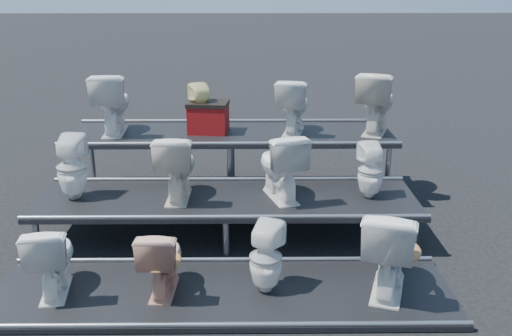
{
  "coord_description": "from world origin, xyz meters",
  "views": [
    {
      "loc": [
        0.26,
        -5.91,
        2.81
      ],
      "look_at": [
        0.32,
        0.1,
        0.77
      ],
      "focal_mm": 40.0,
      "sensor_mm": 36.0,
      "label": 1
    }
  ],
  "objects_px": {
    "toilet_1": "(162,259)",
    "toilet_9": "(201,109)",
    "toilet_4": "(72,167)",
    "toilet_5": "(176,166)",
    "toilet_8": "(112,103)",
    "toilet_0": "(52,257)",
    "red_crate": "(208,119)",
    "toilet_7": "(371,171)",
    "toilet_6": "(280,165)",
    "toilet_11": "(376,102)",
    "toilet_2": "(266,258)",
    "toilet_10": "(293,106)",
    "toilet_3": "(390,249)"
  },
  "relations": [
    {
      "from": "toilet_1",
      "to": "toilet_9",
      "type": "relative_size",
      "value": 1.01
    },
    {
      "from": "toilet_4",
      "to": "toilet_5",
      "type": "distance_m",
      "value": 1.14
    },
    {
      "from": "toilet_1",
      "to": "toilet_8",
      "type": "relative_size",
      "value": 0.82
    },
    {
      "from": "toilet_0",
      "to": "red_crate",
      "type": "xyz_separation_m",
      "value": [
        1.25,
        2.62,
        0.63
      ]
    },
    {
      "from": "toilet_1",
      "to": "toilet_7",
      "type": "relative_size",
      "value": 1.04
    },
    {
      "from": "toilet_6",
      "to": "toilet_9",
      "type": "distance_m",
      "value": 1.65
    },
    {
      "from": "toilet_4",
      "to": "toilet_6",
      "type": "distance_m",
      "value": 2.28
    },
    {
      "from": "toilet_7",
      "to": "toilet_4",
      "type": "bearing_deg",
      "value": -6.78
    },
    {
      "from": "toilet_4",
      "to": "toilet_8",
      "type": "bearing_deg",
      "value": -94.76
    },
    {
      "from": "toilet_9",
      "to": "toilet_11",
      "type": "distance_m",
      "value": 2.26
    },
    {
      "from": "toilet_4",
      "to": "toilet_0",
      "type": "bearing_deg",
      "value": 100.08
    },
    {
      "from": "toilet_1",
      "to": "toilet_2",
      "type": "relative_size",
      "value": 0.97
    },
    {
      "from": "toilet_10",
      "to": "toilet_11",
      "type": "distance_m",
      "value": 1.07
    },
    {
      "from": "toilet_9",
      "to": "toilet_11",
      "type": "relative_size",
      "value": 0.79
    },
    {
      "from": "toilet_0",
      "to": "toilet_6",
      "type": "bearing_deg",
      "value": -156.72
    },
    {
      "from": "toilet_2",
      "to": "toilet_4",
      "type": "relative_size",
      "value": 0.92
    },
    {
      "from": "toilet_6",
      "to": "toilet_11",
      "type": "bearing_deg",
      "value": -152.01
    },
    {
      "from": "toilet_0",
      "to": "toilet_3",
      "type": "height_order",
      "value": "toilet_3"
    },
    {
      "from": "toilet_3",
      "to": "toilet_9",
      "type": "height_order",
      "value": "toilet_9"
    },
    {
      "from": "toilet_3",
      "to": "toilet_11",
      "type": "height_order",
      "value": "toilet_11"
    },
    {
      "from": "toilet_10",
      "to": "toilet_1",
      "type": "bearing_deg",
      "value": 74.61
    },
    {
      "from": "toilet_2",
      "to": "red_crate",
      "type": "height_order",
      "value": "red_crate"
    },
    {
      "from": "toilet_2",
      "to": "toilet_7",
      "type": "xyz_separation_m",
      "value": [
        1.18,
        1.3,
        0.38
      ]
    },
    {
      "from": "toilet_2",
      "to": "toilet_7",
      "type": "height_order",
      "value": "toilet_7"
    },
    {
      "from": "toilet_7",
      "to": "toilet_8",
      "type": "bearing_deg",
      "value": -29.56
    },
    {
      "from": "toilet_0",
      "to": "toilet_10",
      "type": "bearing_deg",
      "value": -140.31
    },
    {
      "from": "toilet_0",
      "to": "toilet_3",
      "type": "xyz_separation_m",
      "value": [
        3.04,
        0.0,
        0.07
      ]
    },
    {
      "from": "toilet_0",
      "to": "toilet_1",
      "type": "xyz_separation_m",
      "value": [
        0.99,
        0.0,
        -0.02
      ]
    },
    {
      "from": "toilet_2",
      "to": "red_crate",
      "type": "xyz_separation_m",
      "value": [
        -0.68,
        2.62,
        0.65
      ]
    },
    {
      "from": "toilet_4",
      "to": "toilet_10",
      "type": "xyz_separation_m",
      "value": [
        2.51,
        1.3,
        0.4
      ]
    },
    {
      "from": "toilet_1",
      "to": "toilet_3",
      "type": "bearing_deg",
      "value": -177.65
    },
    {
      "from": "toilet_0",
      "to": "red_crate",
      "type": "bearing_deg",
      "value": -123.72
    },
    {
      "from": "toilet_8",
      "to": "toilet_11",
      "type": "height_order",
      "value": "toilet_11"
    },
    {
      "from": "toilet_2",
      "to": "toilet_11",
      "type": "relative_size",
      "value": 0.83
    },
    {
      "from": "toilet_1",
      "to": "toilet_9",
      "type": "height_order",
      "value": "toilet_9"
    },
    {
      "from": "toilet_3",
      "to": "toilet_4",
      "type": "height_order",
      "value": "toilet_4"
    },
    {
      "from": "red_crate",
      "to": "toilet_4",
      "type": "bearing_deg",
      "value": -130.45
    },
    {
      "from": "toilet_6",
      "to": "toilet_9",
      "type": "relative_size",
      "value": 1.19
    },
    {
      "from": "toilet_1",
      "to": "toilet_7",
      "type": "xyz_separation_m",
      "value": [
        2.12,
        1.3,
        0.39
      ]
    },
    {
      "from": "toilet_9",
      "to": "toilet_3",
      "type": "bearing_deg",
      "value": 105.23
    },
    {
      "from": "toilet_1",
      "to": "toilet_2",
      "type": "bearing_deg",
      "value": -177.65
    },
    {
      "from": "toilet_6",
      "to": "toilet_10",
      "type": "xyz_separation_m",
      "value": [
        0.23,
        1.3,
        0.38
      ]
    },
    {
      "from": "toilet_3",
      "to": "toilet_5",
      "type": "xyz_separation_m",
      "value": [
        -2.06,
        1.3,
        0.36
      ]
    },
    {
      "from": "toilet_3",
      "to": "toilet_6",
      "type": "distance_m",
      "value": 1.64
    },
    {
      "from": "toilet_2",
      "to": "toilet_9",
      "type": "height_order",
      "value": "toilet_9"
    },
    {
      "from": "toilet_4",
      "to": "red_crate",
      "type": "height_order",
      "value": "red_crate"
    },
    {
      "from": "toilet_7",
      "to": "toilet_2",
      "type": "bearing_deg",
      "value": 40.88
    },
    {
      "from": "toilet_5",
      "to": "toilet_9",
      "type": "distance_m",
      "value": 1.36
    },
    {
      "from": "toilet_0",
      "to": "toilet_11",
      "type": "xyz_separation_m",
      "value": [
        3.42,
        2.6,
        0.86
      ]
    },
    {
      "from": "toilet_4",
      "to": "toilet_8",
      "type": "height_order",
      "value": "toilet_8"
    }
  ]
}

